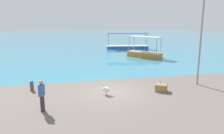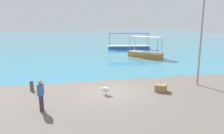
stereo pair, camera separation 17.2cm
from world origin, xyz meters
TOP-DOWN VIEW (x-y plane):
  - ground at (0.00, 0.00)m, footprint 120.00×120.00m
  - harbor_water at (0.00, 48.00)m, footprint 110.00×90.00m
  - fishing_boat_outer at (7.40, 13.11)m, footprint 4.03×4.47m
  - fishing_boat_center at (7.71, 21.77)m, footprint 7.15×2.89m
  - pelican at (-0.50, -0.39)m, footprint 0.76×0.49m
  - lamp_post at (6.62, 0.35)m, footprint 0.28×0.28m
  - mooring_bollard at (-5.23, 1.57)m, footprint 0.26×0.26m
  - fisherman_standing at (-4.25, -2.18)m, footprint 0.32×0.44m
  - cargo_crate at (3.28, -0.54)m, footprint 0.95×0.93m
  - glass_bottle at (3.94, 0.87)m, footprint 0.07×0.07m

SIDE VIEW (x-z plane):
  - ground at x=0.00m, z-range 0.00..0.00m
  - harbor_water at x=0.00m, z-range 0.00..0.00m
  - glass_bottle at x=3.94m, z-range -0.03..0.24m
  - cargo_crate at x=3.28m, z-range 0.00..0.48m
  - mooring_bollard at x=-5.23m, z-range 0.02..0.72m
  - pelican at x=-0.50m, z-range -0.02..0.78m
  - fishing_boat_center at x=7.71m, z-range -0.82..1.81m
  - fishing_boat_outer at x=7.40m, z-range -0.80..1.87m
  - fisherman_standing at x=-4.25m, z-range 0.06..1.75m
  - lamp_post at x=6.62m, z-range 0.37..6.81m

